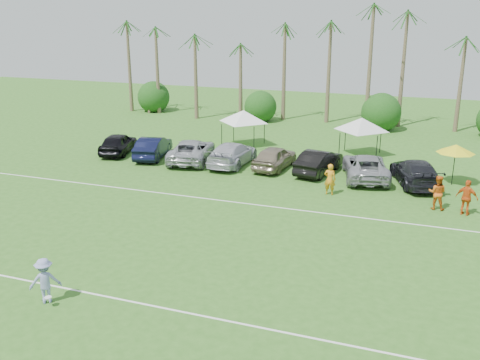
% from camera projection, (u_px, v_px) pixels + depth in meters
% --- Properties ---
extents(ground, '(120.00, 120.00, 0.00)m').
position_uv_depth(ground, '(96.00, 328.00, 19.02)').
color(ground, '#32661E').
rests_on(ground, ground).
extents(field_lines, '(80.00, 12.10, 0.01)m').
position_uv_depth(field_lines, '(191.00, 241.00, 26.19)').
color(field_lines, white).
rests_on(field_lines, ground).
extents(palm_tree_0, '(2.40, 2.40, 8.90)m').
position_uv_depth(palm_tree_0, '(121.00, 43.00, 57.97)').
color(palm_tree_0, brown).
rests_on(palm_tree_0, ground).
extents(palm_tree_1, '(2.40, 2.40, 9.90)m').
position_uv_depth(palm_tree_1, '(162.00, 35.00, 56.09)').
color(palm_tree_1, brown).
rests_on(palm_tree_1, ground).
extents(palm_tree_2, '(2.40, 2.40, 10.90)m').
position_uv_depth(palm_tree_2, '(206.00, 27.00, 54.21)').
color(palm_tree_2, brown).
rests_on(palm_tree_2, ground).
extents(palm_tree_3, '(2.40, 2.40, 11.90)m').
position_uv_depth(palm_tree_3, '(243.00, 19.00, 52.65)').
color(palm_tree_3, brown).
rests_on(palm_tree_3, ground).
extents(palm_tree_4, '(2.40, 2.40, 8.90)m').
position_uv_depth(palm_tree_4, '(281.00, 47.00, 52.14)').
color(palm_tree_4, brown).
rests_on(palm_tree_4, ground).
extents(palm_tree_5, '(2.40, 2.40, 9.90)m').
position_uv_depth(palm_tree_5, '(322.00, 38.00, 50.58)').
color(palm_tree_5, brown).
rests_on(palm_tree_5, ground).
extents(palm_tree_6, '(2.40, 2.40, 10.90)m').
position_uv_depth(palm_tree_6, '(366.00, 29.00, 49.02)').
color(palm_tree_6, brown).
rests_on(palm_tree_6, ground).
extents(palm_tree_7, '(2.40, 2.40, 11.90)m').
position_uv_depth(palm_tree_7, '(412.00, 20.00, 47.47)').
color(palm_tree_7, brown).
rests_on(palm_tree_7, ground).
extents(palm_tree_8, '(2.40, 2.40, 8.90)m').
position_uv_depth(palm_tree_8, '(469.00, 51.00, 46.63)').
color(palm_tree_8, brown).
rests_on(palm_tree_8, ground).
extents(bush_tree_0, '(4.00, 4.00, 4.00)m').
position_uv_depth(bush_tree_0, '(153.00, 96.00, 59.61)').
color(bush_tree_0, brown).
rests_on(bush_tree_0, ground).
extents(bush_tree_1, '(4.00, 4.00, 4.00)m').
position_uv_depth(bush_tree_1, '(264.00, 102.00, 55.39)').
color(bush_tree_1, brown).
rests_on(bush_tree_1, ground).
extents(bush_tree_2, '(4.00, 4.00, 4.00)m').
position_uv_depth(bush_tree_2, '(383.00, 109.00, 51.51)').
color(bush_tree_2, brown).
rests_on(bush_tree_2, ground).
extents(sideline_player_a, '(0.72, 0.48, 1.96)m').
position_uv_depth(sideline_player_a, '(330.00, 179.00, 32.60)').
color(sideline_player_a, orange).
rests_on(sideline_player_a, ground).
extents(sideline_player_b, '(1.03, 0.84, 2.00)m').
position_uv_depth(sideline_player_b, '(437.00, 192.00, 30.16)').
color(sideline_player_b, '#D05B17').
rests_on(sideline_player_b, ground).
extents(sideline_player_c, '(1.27, 0.83, 2.01)m').
position_uv_depth(sideline_player_c, '(467.00, 198.00, 29.30)').
color(sideline_player_c, '#DE5818').
rests_on(sideline_player_c, ground).
extents(canopy_tent_left, '(4.31, 4.31, 3.49)m').
position_uv_depth(canopy_tent_left, '(243.00, 110.00, 43.98)').
color(canopy_tent_left, black).
rests_on(canopy_tent_left, ground).
extents(canopy_tent_right, '(4.29, 4.29, 3.48)m').
position_uv_depth(canopy_tent_right, '(362.00, 118.00, 40.91)').
color(canopy_tent_right, black).
rests_on(canopy_tent_right, ground).
extents(market_umbrella, '(2.41, 2.41, 2.69)m').
position_uv_depth(market_umbrella, '(456.00, 149.00, 34.02)').
color(market_umbrella, black).
rests_on(market_umbrella, ground).
extents(frisbee_player, '(1.36, 1.26, 1.84)m').
position_uv_depth(frisbee_player, '(45.00, 281.00, 20.45)').
color(frisbee_player, '#8B91C5').
rests_on(frisbee_player, ground).
extents(parked_car_0, '(2.99, 5.15, 1.65)m').
position_uv_depth(parked_car_0, '(118.00, 143.00, 42.17)').
color(parked_car_0, black).
rests_on(parked_car_0, ground).
extents(parked_car_1, '(2.74, 5.25, 1.65)m').
position_uv_depth(parked_car_1, '(153.00, 147.00, 40.94)').
color(parked_car_1, black).
rests_on(parked_car_1, ground).
extents(parked_car_2, '(3.89, 6.37, 1.65)m').
position_uv_depth(parked_car_2, '(192.00, 150.00, 39.99)').
color(parked_car_2, '#9EA0A6').
rests_on(parked_car_2, ground).
extents(parked_car_3, '(2.43, 5.73, 1.65)m').
position_uv_depth(parked_car_3, '(232.00, 154.00, 39.09)').
color(parked_car_3, '#B6B5C0').
rests_on(parked_car_3, ground).
extents(parked_car_4, '(2.42, 5.01, 1.65)m').
position_uv_depth(parked_car_4, '(275.00, 157.00, 38.12)').
color(parked_car_4, gray).
rests_on(parked_car_4, ground).
extents(parked_car_5, '(2.66, 5.24, 1.65)m').
position_uv_depth(parked_car_5, '(319.00, 162.00, 37.01)').
color(parked_car_5, black).
rests_on(parked_car_5, ground).
extents(parked_car_6, '(4.03, 6.40, 1.65)m').
position_uv_depth(parked_car_6, '(365.00, 167.00, 35.83)').
color(parked_car_6, gray).
rests_on(parked_car_6, ground).
extents(parked_car_7, '(3.90, 6.11, 1.65)m').
position_uv_depth(parked_car_7, '(415.00, 172.00, 34.60)').
color(parked_car_7, black).
rests_on(parked_car_7, ground).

